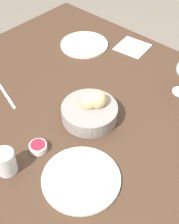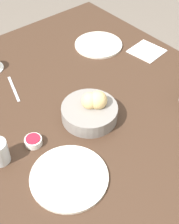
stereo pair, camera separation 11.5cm
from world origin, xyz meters
name	(u,v)px [view 2 (the right image)]	position (x,y,z in m)	size (l,w,h in m)	color
ground_plane	(106,211)	(0.00, 0.00, 0.00)	(10.00, 10.00, 0.00)	#6B6056
dining_table	(112,131)	(0.00, 0.00, 0.64)	(1.60, 1.09, 0.71)	#3D281C
bread_basket	(90,110)	(0.06, 0.06, 0.75)	(0.21, 0.21, 0.11)	gray
plate_near_right	(98,45)	(0.41, -0.28, 0.72)	(0.23, 0.23, 0.01)	silver
plate_far_center	(69,177)	(-0.10, 0.28, 0.72)	(0.25, 0.25, 0.01)	silver
jam_bowl_berry	(33,141)	(0.09, 0.29, 0.73)	(0.06, 0.06, 0.03)	white
fork_silver	(14,89)	(0.39, 0.20, 0.72)	(0.17, 0.06, 0.00)	#B7B7BC
napkin	(147,51)	(0.22, -0.43, 0.72)	(0.16, 0.16, 0.00)	white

